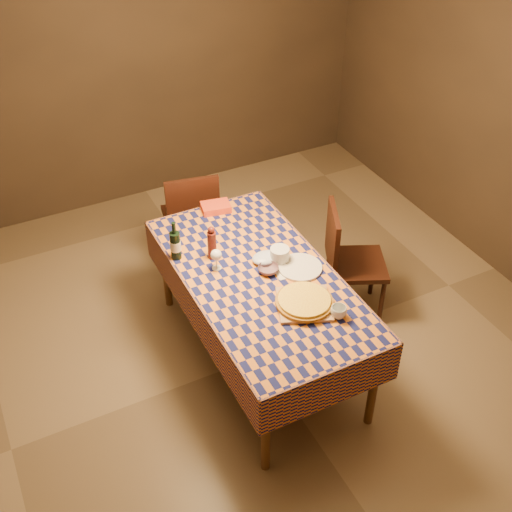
% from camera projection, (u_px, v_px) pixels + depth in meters
% --- Properties ---
extents(room, '(5.00, 5.10, 2.70)m').
position_uv_depth(room, '(260.00, 202.00, 3.83)').
color(room, brown).
rests_on(room, ground).
extents(dining_table, '(0.94, 1.84, 0.77)m').
position_uv_depth(dining_table, '(259.00, 285.00, 4.24)').
color(dining_table, brown).
rests_on(dining_table, ground).
extents(cutting_board, '(0.42, 0.42, 0.02)m').
position_uv_depth(cutting_board, '(304.00, 304.00, 3.96)').
color(cutting_board, '#A5764D').
rests_on(cutting_board, dining_table).
extents(pizza, '(0.36, 0.36, 0.04)m').
position_uv_depth(pizza, '(304.00, 301.00, 3.94)').
color(pizza, '#8F5D17').
rests_on(pizza, cutting_board).
extents(pepper_mill, '(0.07, 0.07, 0.25)m').
position_uv_depth(pepper_mill, '(212.00, 243.00, 4.27)').
color(pepper_mill, '#511813').
rests_on(pepper_mill, dining_table).
extents(bowl, '(0.17, 0.17, 0.04)m').
position_uv_depth(bowl, '(268.00, 269.00, 4.21)').
color(bowl, '#624652').
rests_on(bowl, dining_table).
extents(wine_glass, '(0.08, 0.08, 0.15)m').
position_uv_depth(wine_glass, '(216.00, 256.00, 4.19)').
color(wine_glass, white).
rests_on(wine_glass, dining_table).
extents(wine_bottle, '(0.08, 0.08, 0.29)m').
position_uv_depth(wine_bottle, '(175.00, 245.00, 4.27)').
color(wine_bottle, black).
rests_on(wine_bottle, dining_table).
extents(deli_tub, '(0.14, 0.14, 0.11)m').
position_uv_depth(deli_tub, '(280.00, 255.00, 4.27)').
color(deli_tub, silver).
rests_on(deli_tub, dining_table).
extents(takeout_container, '(0.23, 0.18, 0.05)m').
position_uv_depth(takeout_container, '(216.00, 207.00, 4.77)').
color(takeout_container, red).
rests_on(takeout_container, dining_table).
extents(white_plate, '(0.38, 0.38, 0.02)m').
position_uv_depth(white_plate, '(300.00, 267.00, 4.24)').
color(white_plate, silver).
rests_on(white_plate, dining_table).
extents(tumbler, '(0.13, 0.13, 0.08)m').
position_uv_depth(tumbler, '(339.00, 312.00, 3.86)').
color(tumbler, silver).
rests_on(tumbler, dining_table).
extents(flour_patch, '(0.25, 0.20, 0.00)m').
position_uv_depth(flour_patch, '(291.00, 268.00, 4.25)').
color(flour_patch, silver).
rests_on(flour_patch, dining_table).
extents(flour_bag, '(0.19, 0.15, 0.06)m').
position_uv_depth(flour_bag, '(266.00, 258.00, 4.29)').
color(flour_bag, '#A5B5D3').
rests_on(flour_bag, dining_table).
extents(chair_far, '(0.49, 0.50, 0.93)m').
position_uv_depth(chair_far, '(192.00, 215.00, 5.17)').
color(chair_far, black).
rests_on(chair_far, ground).
extents(chair_right, '(0.56, 0.56, 0.93)m').
position_uv_depth(chair_right, '(346.00, 257.00, 4.74)').
color(chair_right, black).
rests_on(chair_right, ground).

